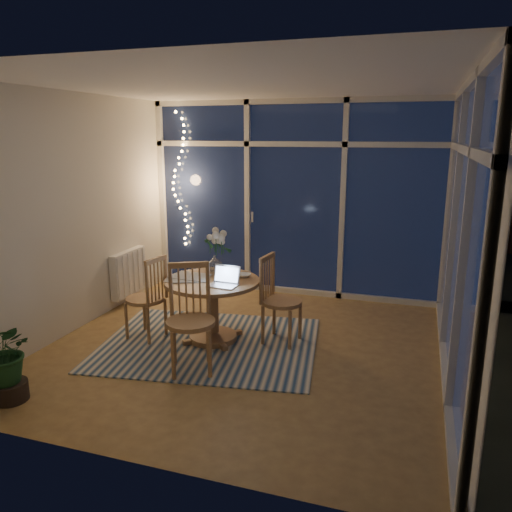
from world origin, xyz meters
name	(u,v)px	position (x,y,z in m)	size (l,w,h in m)	color
floor	(246,348)	(0.00, 0.00, 0.00)	(4.00, 4.00, 0.00)	olive
ceiling	(245,84)	(0.00, 0.00, 2.60)	(4.00, 4.00, 0.00)	white
wall_back	(295,199)	(0.00, 2.00, 1.30)	(4.00, 0.04, 2.60)	silver
wall_front	(137,279)	(0.00, -2.00, 1.30)	(4.00, 0.04, 2.60)	silver
wall_left	(74,214)	(-2.00, 0.00, 1.30)	(0.04, 4.00, 2.60)	silver
wall_right	(467,237)	(2.00, 0.00, 1.30)	(0.04, 4.00, 2.60)	silver
window_wall_back	(294,200)	(0.00, 1.96, 1.30)	(4.00, 0.10, 2.60)	silver
window_wall_right	(462,237)	(1.96, 0.00, 1.30)	(0.10, 4.00, 2.60)	silver
radiator	(129,273)	(-1.94, 0.90, 0.40)	(0.10, 0.70, 0.58)	white
fairy_lights	(180,180)	(-1.65, 1.88, 1.52)	(0.24, 0.10, 1.85)	#F5B862
garden_patio	(356,252)	(0.50, 5.00, -0.06)	(12.00, 6.00, 0.10)	black
garden_fence	(336,198)	(0.00, 5.50, 0.90)	(11.00, 0.08, 1.80)	#391D14
neighbour_roof	(370,132)	(0.30, 8.50, 2.20)	(7.00, 3.00, 2.20)	#31333B
garden_shrubs	(268,238)	(-0.80, 3.40, 0.45)	(0.90, 0.90, 0.90)	black
rug	(210,343)	(-0.40, -0.04, 0.01)	(2.21, 1.77, 0.01)	beige
dining_table	(213,311)	(-0.40, 0.06, 0.34)	(1.00, 1.00, 0.68)	#976F44
chair_left	(145,297)	(-1.11, -0.09, 0.46)	(0.43, 0.43, 0.93)	#976F44
chair_right	(282,300)	(0.31, 0.25, 0.48)	(0.44, 0.44, 0.95)	#976F44
chair_front	(190,320)	(-0.31, -0.66, 0.51)	(0.47, 0.47, 1.02)	#976F44
laptop	(222,276)	(-0.21, -0.11, 0.78)	(0.28, 0.25, 0.21)	silver
flower_vase	(215,262)	(-0.50, 0.38, 0.78)	(0.20, 0.20, 0.21)	white
bowl	(244,275)	(-0.12, 0.26, 0.70)	(0.15, 0.15, 0.04)	white
newspapers	(188,277)	(-0.66, 0.04, 0.69)	(0.39, 0.30, 0.02)	silver
phone	(219,282)	(-0.29, -0.01, 0.68)	(0.10, 0.05, 0.01)	black
potted_plant	(6,358)	(-1.51, -1.60, 0.38)	(0.54, 0.47, 0.76)	#184421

